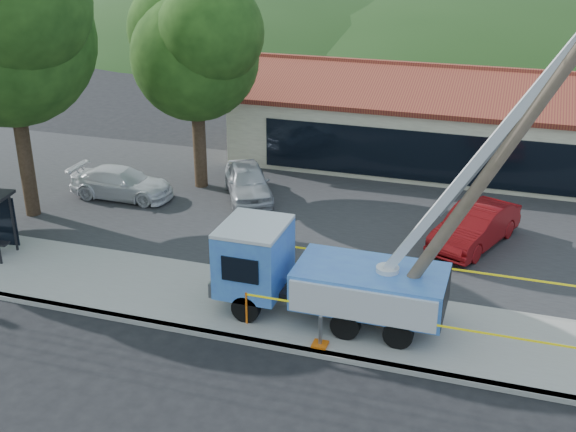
{
  "coord_description": "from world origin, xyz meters",
  "views": [
    {
      "loc": [
        5.76,
        -13.92,
        11.16
      ],
      "look_at": [
        -0.41,
        5.0,
        2.74
      ],
      "focal_mm": 45.0,
      "sensor_mm": 36.0,
      "label": 1
    }
  ],
  "objects_px": {
    "car_white": "(123,199)",
    "car_red": "(472,247)",
    "utility_truck": "(326,271)",
    "leaning_pole": "(500,157)",
    "car_silver": "(248,200)"
  },
  "relations": [
    {
      "from": "leaning_pole",
      "to": "car_red",
      "type": "height_order",
      "value": "leaning_pole"
    },
    {
      "from": "utility_truck",
      "to": "car_white",
      "type": "distance_m",
      "value": 12.68
    },
    {
      "from": "utility_truck",
      "to": "leaning_pole",
      "type": "height_order",
      "value": "utility_truck"
    },
    {
      "from": "car_white",
      "to": "car_red",
      "type": "bearing_deg",
      "value": -92.22
    },
    {
      "from": "leaning_pole",
      "to": "car_white",
      "type": "bearing_deg",
      "value": 155.72
    },
    {
      "from": "car_silver",
      "to": "car_red",
      "type": "distance_m",
      "value": 9.53
    },
    {
      "from": "car_silver",
      "to": "utility_truck",
      "type": "bearing_deg",
      "value": -84.67
    },
    {
      "from": "leaning_pole",
      "to": "car_white",
      "type": "relative_size",
      "value": 2.28
    },
    {
      "from": "leaning_pole",
      "to": "utility_truck",
      "type": "bearing_deg",
      "value": 179.38
    },
    {
      "from": "utility_truck",
      "to": "car_silver",
      "type": "distance_m",
      "value": 10.16
    },
    {
      "from": "utility_truck",
      "to": "car_red",
      "type": "distance_m",
      "value": 7.66
    },
    {
      "from": "car_red",
      "to": "car_white",
      "type": "height_order",
      "value": "car_red"
    },
    {
      "from": "car_red",
      "to": "car_white",
      "type": "xyz_separation_m",
      "value": [
        -14.36,
        0.26,
        0.0
      ]
    },
    {
      "from": "utility_truck",
      "to": "car_white",
      "type": "relative_size",
      "value": 2.34
    },
    {
      "from": "leaning_pole",
      "to": "car_red",
      "type": "relative_size",
      "value": 2.21
    }
  ]
}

